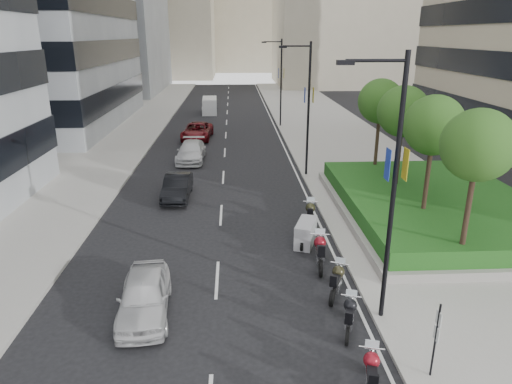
{
  "coord_description": "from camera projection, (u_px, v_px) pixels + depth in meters",
  "views": [
    {
      "loc": [
        -0.73,
        -12.39,
        9.42
      ],
      "look_at": [
        0.33,
        8.97,
        2.0
      ],
      "focal_mm": 32.0,
      "sensor_mm": 36.0,
      "label": 1
    }
  ],
  "objects": [
    {
      "name": "tree_1",
      "position": [
        434.0,
        126.0,
        20.98
      ],
      "size": [
        2.8,
        2.8,
        6.3
      ],
      "color": "#332319",
      "rests_on": "planter"
    },
    {
      "name": "planter",
      "position": [
        434.0,
        212.0,
        24.6
      ],
      "size": [
        10.0,
        14.0,
        0.4
      ],
      "primitive_type": "cube",
      "color": "gray",
      "rests_on": "sidewalk_right"
    },
    {
      "name": "motorcycle_6",
      "position": [
        310.0,
        215.0,
        23.46
      ],
      "size": [
        0.78,
        2.34,
        1.17
      ],
      "rotation": [
        0.0,
        0.0,
        1.39
      ],
      "color": "black",
      "rests_on": "ground"
    },
    {
      "name": "tree_0",
      "position": [
        478.0,
        146.0,
        17.21
      ],
      "size": [
        2.8,
        2.8,
        6.3
      ],
      "color": "#332319",
      "rests_on": "planter"
    },
    {
      "name": "lamp_post_1",
      "position": [
        306.0,
        103.0,
        30.33
      ],
      "size": [
        2.34,
        0.45,
        9.0
      ],
      "color": "black",
      "rests_on": "ground"
    },
    {
      "name": "sidewalk_right",
      "position": [
        336.0,
        138.0,
        43.52
      ],
      "size": [
        10.0,
        100.0,
        0.15
      ],
      "primitive_type": "cube",
      "color": "#9E9B93",
      "rests_on": "ground"
    },
    {
      "name": "motorcycle_1",
      "position": [
        371.0,
        374.0,
        12.55
      ],
      "size": [
        0.81,
        2.12,
        1.07
      ],
      "rotation": [
        0.0,
        0.0,
        1.32
      ],
      "color": "black",
      "rests_on": "ground"
    },
    {
      "name": "parking_sign",
      "position": [
        436.0,
        337.0,
        12.67
      ],
      "size": [
        0.06,
        0.32,
        2.5
      ],
      "color": "black",
      "rests_on": "ground"
    },
    {
      "name": "lane_centre",
      "position": [
        226.0,
        139.0,
        43.05
      ],
      "size": [
        0.12,
        100.0,
        0.01
      ],
      "primitive_type": "cube",
      "color": "silver",
      "rests_on": "ground"
    },
    {
      "name": "hedge",
      "position": [
        435.0,
        201.0,
        24.41
      ],
      "size": [
        9.4,
        13.4,
        0.8
      ],
      "primitive_type": "cube",
      "color": "#154916",
      "rests_on": "planter"
    },
    {
      "name": "motorcycle_2",
      "position": [
        349.0,
        315.0,
        15.18
      ],
      "size": [
        0.86,
        2.02,
        1.04
      ],
      "rotation": [
        0.0,
        0.0,
        1.26
      ],
      "color": "black",
      "rests_on": "ground"
    },
    {
      "name": "motorcycle_4",
      "position": [
        320.0,
        251.0,
        19.42
      ],
      "size": [
        0.82,
        2.46,
        1.23
      ],
      "rotation": [
        0.0,
        0.0,
        1.44
      ],
      "color": "black",
      "rests_on": "ground"
    },
    {
      "name": "lane_edge",
      "position": [
        280.0,
        139.0,
        43.29
      ],
      "size": [
        0.12,
        100.0,
        0.01
      ],
      "primitive_type": "cube",
      "color": "silver",
      "rests_on": "ground"
    },
    {
      "name": "car_b",
      "position": [
        177.0,
        187.0,
        27.48
      ],
      "size": [
        1.57,
        4.31,
        1.41
      ],
      "primitive_type": "imported",
      "rotation": [
        0.0,
        0.0,
        -0.02
      ],
      "color": "black",
      "rests_on": "ground"
    },
    {
      "name": "ground",
      "position": [
        260.0,
        340.0,
        14.81
      ],
      "size": [
        160.0,
        160.0,
        0.0
      ],
      "primitive_type": "plane",
      "color": "black",
      "rests_on": "ground"
    },
    {
      "name": "lamp_post_2",
      "position": [
        280.0,
        78.0,
        47.32
      ],
      "size": [
        2.34,
        0.45,
        9.0
      ],
      "color": "black",
      "rests_on": "ground"
    },
    {
      "name": "lamp_post_0",
      "position": [
        390.0,
        181.0,
        14.29
      ],
      "size": [
        2.34,
        0.45,
        9.0
      ],
      "color": "black",
      "rests_on": "ground"
    },
    {
      "name": "motorcycle_5",
      "position": [
        306.0,
        233.0,
        21.43
      ],
      "size": [
        1.33,
        2.02,
        1.14
      ],
      "rotation": [
        0.0,
        0.0,
        1.24
      ],
      "color": "black",
      "rests_on": "ground"
    },
    {
      "name": "tree_3",
      "position": [
        380.0,
        102.0,
        28.53
      ],
      "size": [
        2.8,
        2.8,
        6.3
      ],
      "color": "#332319",
      "rests_on": "planter"
    },
    {
      "name": "car_a",
      "position": [
        144.0,
        295.0,
        16.01
      ],
      "size": [
        2.07,
        4.42,
        1.46
      ],
      "primitive_type": "imported",
      "rotation": [
        0.0,
        0.0,
        0.08
      ],
      "color": "silver",
      "rests_on": "ground"
    },
    {
      "name": "tree_2",
      "position": [
        403.0,
        112.0,
        24.76
      ],
      "size": [
        2.8,
        2.8,
        6.3
      ],
      "color": "#332319",
      "rests_on": "planter"
    },
    {
      "name": "sidewalk_left",
      "position": [
        113.0,
        140.0,
        42.53
      ],
      "size": [
        8.0,
        100.0,
        0.15
      ],
      "primitive_type": "cube",
      "color": "#9E9B93",
      "rests_on": "ground"
    },
    {
      "name": "motorcycle_3",
      "position": [
        337.0,
        281.0,
        17.27
      ],
      "size": [
        1.05,
        2.05,
        1.09
      ],
      "rotation": [
        0.0,
        0.0,
        1.16
      ],
      "color": "black",
      "rests_on": "ground"
    },
    {
      "name": "car_d",
      "position": [
        197.0,
        131.0,
        42.95
      ],
      "size": [
        2.96,
        5.7,
        1.54
      ],
      "primitive_type": "imported",
      "rotation": [
        0.0,
        0.0,
        -0.08
      ],
      "color": "#5F0B11",
      "rests_on": "ground"
    },
    {
      "name": "car_c",
      "position": [
        191.0,
        151.0,
        35.64
      ],
      "size": [
        2.18,
        5.14,
        1.48
      ],
      "primitive_type": "imported",
      "rotation": [
        0.0,
        0.0,
        -0.02
      ],
      "color": "silver",
      "rests_on": "ground"
    },
    {
      "name": "delivery_van",
      "position": [
        210.0,
        106.0,
        56.96
      ],
      "size": [
        1.9,
        4.6,
        1.91
      ],
      "rotation": [
        0.0,
        0.0,
        0.04
      ],
      "color": "white",
      "rests_on": "ground"
    }
  ]
}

